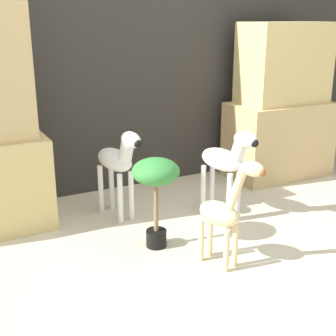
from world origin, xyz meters
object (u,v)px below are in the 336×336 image
zebra_left (118,161)px  potted_palm_front (156,180)px  zebra_right (227,160)px  giraffe_figurine (224,211)px

zebra_left → potted_palm_front: bearing=-86.3°
zebra_left → potted_palm_front: (0.03, -0.52, 0.01)m
zebra_left → zebra_right: bearing=-27.1°
potted_palm_front → zebra_left: bearing=93.7°
zebra_left → potted_palm_front: 0.52m
giraffe_figurine → potted_palm_front: size_ratio=1.16×
zebra_right → potted_palm_front: (-0.63, -0.18, 0.01)m
zebra_left → potted_palm_front: zebra_left is taller
giraffe_figurine → potted_palm_front: giraffe_figurine is taller
zebra_right → giraffe_figurine: (-0.40, -0.57, -0.08)m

